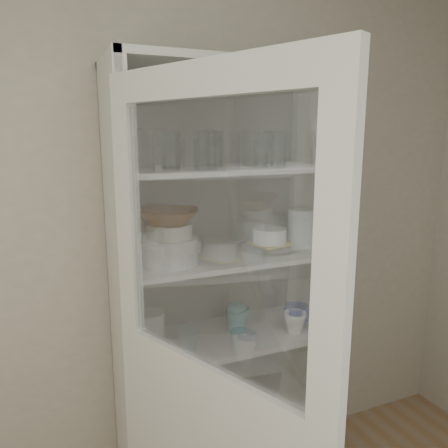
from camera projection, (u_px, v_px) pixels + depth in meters
name	position (u px, v px, depth m)	size (l,w,h in m)	color
wall_back	(168.00, 239.00, 2.13)	(3.60, 0.02, 2.60)	#A8A38C
pantry_cabinet	(219.00, 314.00, 2.14)	(1.00, 0.45, 2.10)	beige
cupboard_door	(210.00, 431.00, 1.39)	(0.39, 0.84, 2.00)	beige
tumbler_0	(144.00, 151.00, 1.62)	(0.08, 0.08, 0.15)	silver
tumbler_1	(171.00, 152.00, 1.71)	(0.07, 0.07, 0.14)	silver
tumbler_2	(190.00, 154.00, 1.72)	(0.06, 0.06, 0.12)	silver
tumbler_3	(207.00, 150.00, 1.73)	(0.08, 0.08, 0.16)	silver
tumbler_4	(278.00, 151.00, 1.89)	(0.07, 0.07, 0.14)	silver
tumbler_5	(261.00, 153.00, 1.85)	(0.06, 0.06, 0.12)	silver
tumbler_6	(320.00, 148.00, 1.95)	(0.08, 0.08, 0.16)	silver
tumbler_7	(132.00, 150.00, 1.74)	(0.08, 0.08, 0.16)	silver
tumbler_8	(172.00, 150.00, 1.83)	(0.07, 0.07, 0.15)	silver
tumbler_9	(214.00, 152.00, 1.88)	(0.07, 0.07, 0.13)	silver
tumbler_10	(214.00, 149.00, 1.92)	(0.08, 0.08, 0.16)	silver
tumbler_11	(251.00, 149.00, 1.97)	(0.08, 0.08, 0.15)	silver
goblet_0	(140.00, 146.00, 1.89)	(0.08, 0.08, 0.18)	silver
goblet_1	(210.00, 145.00, 2.00)	(0.08, 0.08, 0.19)	silver
goblet_2	(268.00, 146.00, 2.10)	(0.08, 0.08, 0.17)	silver
goblet_3	(274.00, 146.00, 2.11)	(0.08, 0.08, 0.17)	silver
plate_stack_front	(170.00, 250.00, 1.85)	(0.25, 0.25, 0.11)	white
plate_stack_back	(182.00, 245.00, 2.05)	(0.19, 0.19, 0.06)	white
cream_bowl	(169.00, 231.00, 1.84)	(0.19, 0.19, 0.06)	silver
terracotta_bowl	(169.00, 217.00, 1.82)	(0.25, 0.25, 0.06)	brown
glass_platter	(269.00, 246.00, 2.11)	(0.29, 0.29, 0.02)	silver
yellow_trivet	(269.00, 244.00, 2.11)	(0.15, 0.15, 0.01)	gold
white_ramekin	(270.00, 235.00, 2.10)	(0.16, 0.16, 0.07)	white
grey_bowl_stack	(301.00, 227.00, 2.15)	(0.13, 0.13, 0.18)	silver
mug_blue	(296.00, 315.00, 2.18)	(0.13, 0.13, 0.10)	navy
mug_teal	(238.00, 318.00, 2.14)	(0.12, 0.12, 0.11)	#2A736B
mug_white	(295.00, 322.00, 2.10)	(0.11, 0.11, 0.10)	white
teal_jar	(236.00, 319.00, 2.13)	(0.10, 0.10, 0.12)	#2A736B
measuring_cups	(158.00, 349.00, 1.91)	(0.11, 0.11, 0.04)	#9F9FAC
white_canister	(152.00, 327.00, 2.00)	(0.12, 0.12, 0.14)	white
cream_dish	(192.00, 410.00, 2.09)	(0.26, 0.26, 0.08)	silver
tin_box	(239.00, 402.00, 2.17)	(0.21, 0.15, 0.06)	gray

